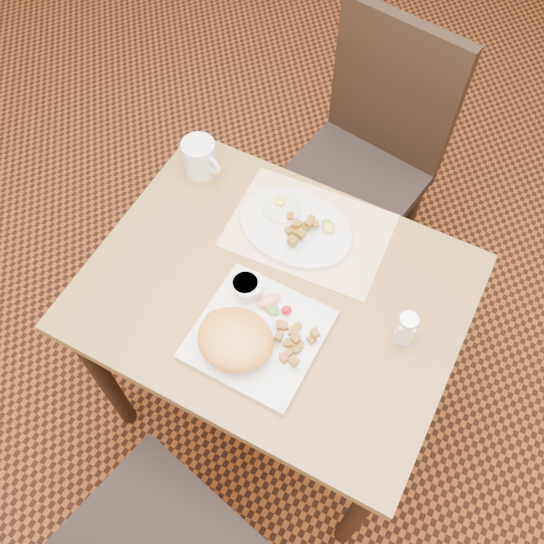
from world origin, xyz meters
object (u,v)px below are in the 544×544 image
at_px(plate_square, 258,335).
at_px(plate_oval, 295,227).
at_px(chair_far, 367,152).
at_px(salt_shaker, 405,328).
at_px(table, 274,310).
at_px(coffee_mug, 200,158).

distance_m(plate_square, plate_oval, 0.31).
distance_m(chair_far, salt_shaker, 0.80).
distance_m(table, chair_far, 0.71).
bearing_deg(chair_far, salt_shaker, 126.29).
relative_size(table, plate_oval, 2.96).
xyz_separation_m(table, plate_oval, (-0.03, 0.18, 0.12)).
bearing_deg(table, chair_far, 92.21).
relative_size(table, plate_square, 3.21).
xyz_separation_m(plate_square, salt_shaker, (0.29, 0.15, 0.04)).
bearing_deg(plate_oval, salt_shaker, -23.87).
height_order(salt_shaker, coffee_mug, same).
xyz_separation_m(table, coffee_mug, (-0.35, 0.24, 0.16)).
relative_size(chair_far, coffee_mug, 8.15).
distance_m(table, plate_square, 0.17).
relative_size(chair_far, plate_square, 3.46).
bearing_deg(plate_square, salt_shaker, 27.13).
bearing_deg(plate_square, coffee_mug, 135.72).
height_order(plate_oval, coffee_mug, coffee_mug).
height_order(plate_square, salt_shaker, salt_shaker).
relative_size(table, salt_shaker, 9.00).
distance_m(table, plate_oval, 0.22).
relative_size(chair_far, salt_shaker, 9.70).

